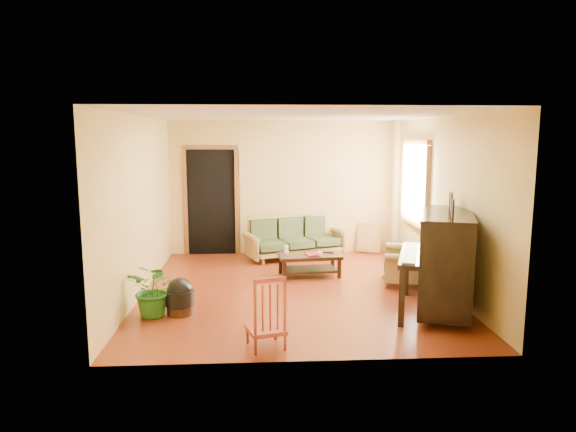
{
  "coord_description": "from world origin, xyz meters",
  "views": [
    {
      "loc": [
        -0.53,
        -7.49,
        2.31
      ],
      "look_at": [
        -0.09,
        0.2,
        1.1
      ],
      "focal_mm": 32.0,
      "sensor_mm": 36.0,
      "label": 1
    }
  ],
  "objects": [
    {
      "name": "piano",
      "position": [
        1.87,
        -1.14,
        0.67
      ],
      "size": [
        1.33,
        1.72,
        1.34
      ],
      "primitive_type": "cube",
      "rotation": [
        0.0,
        0.0,
        -0.33
      ],
      "color": "black",
      "rests_on": "floor"
    },
    {
      "name": "candle",
      "position": [
        -0.08,
        0.85,
        0.43
      ],
      "size": [
        0.09,
        0.09,
        0.12
      ],
      "primitive_type": "cylinder",
      "rotation": [
        0.0,
        0.0,
        0.28
      ],
      "color": "white",
      "rests_on": "coffee_table"
    },
    {
      "name": "remote",
      "position": [
        0.62,
        0.84,
        0.38
      ],
      "size": [
        0.17,
        0.05,
        0.02
      ],
      "primitive_type": "cube",
      "rotation": [
        0.0,
        0.0,
        -0.07
      ],
      "color": "black",
      "rests_on": "coffee_table"
    },
    {
      "name": "footstool",
      "position": [
        -1.57,
        -0.97,
        0.18
      ],
      "size": [
        0.47,
        0.47,
        0.36
      ],
      "primitive_type": "cylinder",
      "rotation": [
        0.0,
        0.0,
        -0.29
      ],
      "color": "black",
      "rests_on": "floor"
    },
    {
      "name": "coffee_table",
      "position": [
        0.3,
        0.75,
        0.18
      ],
      "size": [
        1.07,
        0.66,
        0.37
      ],
      "primitive_type": "cube",
      "rotation": [
        0.0,
        0.0,
        0.11
      ],
      "color": "black",
      "rests_on": "floor"
    },
    {
      "name": "ceramic_crock",
      "position": [
        2.11,
        2.26,
        0.13
      ],
      "size": [
        0.26,
        0.26,
        0.26
      ],
      "primitive_type": "cylinder",
      "rotation": [
        0.0,
        0.0,
        -0.27
      ],
      "color": "#2F468D",
      "rests_on": "floor"
    },
    {
      "name": "floor",
      "position": [
        0.0,
        0.0,
        0.0
      ],
      "size": [
        5.0,
        5.0,
        0.0
      ],
      "primitive_type": "plane",
      "color": "#571C0B",
      "rests_on": "ground"
    },
    {
      "name": "armchair",
      "position": [
        1.77,
        0.23,
        0.42
      ],
      "size": [
        1.0,
        1.03,
        0.84
      ],
      "primitive_type": "cube",
      "rotation": [
        0.0,
        0.0,
        -0.27
      ],
      "color": "olive",
      "rests_on": "floor"
    },
    {
      "name": "window",
      "position": [
        2.21,
        1.3,
        1.5
      ],
      "size": [
        0.12,
        1.36,
        1.46
      ],
      "primitive_type": "cube",
      "color": "white",
      "rests_on": "right_wall"
    },
    {
      "name": "doorway",
      "position": [
        -1.45,
        2.48,
        1.02
      ],
      "size": [
        1.08,
        0.16,
        2.05
      ],
      "primitive_type": "cube",
      "color": "black",
      "rests_on": "floor"
    },
    {
      "name": "potted_plant",
      "position": [
        -1.88,
        -1.04,
        0.35
      ],
      "size": [
        0.81,
        0.77,
        0.71
      ],
      "primitive_type": "imported",
      "rotation": [
        0.0,
        0.0,
        -0.44
      ],
      "color": "#205E1A",
      "rests_on": "floor"
    },
    {
      "name": "leaning_frame",
      "position": [
        1.64,
        2.37,
        0.31
      ],
      "size": [
        0.47,
        0.26,
        0.62
      ],
      "primitive_type": "cube",
      "rotation": [
        0.0,
        0.0,
        -0.36
      ],
      "color": "#B1833B",
      "rests_on": "floor"
    },
    {
      "name": "red_chair",
      "position": [
        -0.46,
        -2.11,
        0.41
      ],
      "size": [
        0.49,
        0.51,
        0.83
      ],
      "primitive_type": "cube",
      "rotation": [
        0.0,
        0.0,
        0.28
      ],
      "color": "maroon",
      "rests_on": "floor"
    },
    {
      "name": "sofa",
      "position": [
        0.16,
        2.05,
        0.4
      ],
      "size": [
        2.01,
        1.37,
        0.79
      ],
      "primitive_type": "cube",
      "rotation": [
        0.0,
        0.0,
        0.35
      ],
      "color": "olive",
      "rests_on": "floor"
    },
    {
      "name": "book",
      "position": [
        0.24,
        0.66,
        0.38
      ],
      "size": [
        0.23,
        0.27,
        0.02
      ],
      "primitive_type": "imported",
      "rotation": [
        0.0,
        0.0,
        0.22
      ],
      "color": "maroon",
      "rests_on": "coffee_table"
    },
    {
      "name": "glass_jar",
      "position": [
        0.46,
        0.65,
        0.4
      ],
      "size": [
        0.12,
        0.12,
        0.06
      ],
      "primitive_type": "cylinder",
      "rotation": [
        0.0,
        0.0,
        -0.43
      ],
      "color": "silver",
      "rests_on": "coffee_table"
    }
  ]
}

